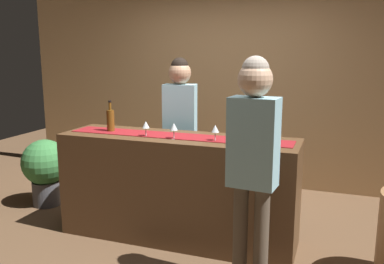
# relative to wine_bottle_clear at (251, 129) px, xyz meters

# --- Properties ---
(ground_plane) EXTENTS (10.00, 10.00, 0.00)m
(ground_plane) POSITION_rel_wine_bottle_clear_xyz_m (-0.69, 0.03, -1.11)
(ground_plane) COLOR brown
(back_wall) EXTENTS (6.00, 0.12, 2.90)m
(back_wall) POSITION_rel_wine_bottle_clear_xyz_m (-0.69, 1.93, 0.34)
(back_wall) COLOR tan
(back_wall) RESTS_ON ground
(bar_counter) EXTENTS (2.22, 0.60, 0.99)m
(bar_counter) POSITION_rel_wine_bottle_clear_xyz_m (-0.69, 0.03, -0.61)
(bar_counter) COLOR #543821
(bar_counter) RESTS_ON ground
(counter_runner_cloth) EXTENTS (2.10, 0.28, 0.01)m
(counter_runner_cloth) POSITION_rel_wine_bottle_clear_xyz_m (-0.69, 0.03, -0.11)
(counter_runner_cloth) COLOR maroon
(counter_runner_cloth) RESTS_ON bar_counter
(wine_bottle_clear) EXTENTS (0.07, 0.07, 0.30)m
(wine_bottle_clear) POSITION_rel_wine_bottle_clear_xyz_m (0.00, 0.00, 0.00)
(wine_bottle_clear) COLOR #B2C6C1
(wine_bottle_clear) RESTS_ON bar_counter
(wine_bottle_amber) EXTENTS (0.07, 0.07, 0.30)m
(wine_bottle_amber) POSITION_rel_wine_bottle_clear_xyz_m (-1.38, 0.03, 0.00)
(wine_bottle_amber) COLOR brown
(wine_bottle_amber) RESTS_ON bar_counter
(wine_glass_near_customer) EXTENTS (0.07, 0.07, 0.14)m
(wine_glass_near_customer) POSITION_rel_wine_bottle_clear_xyz_m (-0.30, -0.05, -0.01)
(wine_glass_near_customer) COLOR silver
(wine_glass_near_customer) RESTS_ON bar_counter
(wine_glass_mid_counter) EXTENTS (0.07, 0.07, 0.14)m
(wine_glass_mid_counter) POSITION_rel_wine_bottle_clear_xyz_m (-0.67, -0.09, -0.01)
(wine_glass_mid_counter) COLOR silver
(wine_glass_mid_counter) RESTS_ON bar_counter
(wine_glass_far_end) EXTENTS (0.07, 0.07, 0.14)m
(wine_glass_far_end) POSITION_rel_wine_bottle_clear_xyz_m (-0.95, -0.08, -0.01)
(wine_glass_far_end) COLOR silver
(wine_glass_far_end) RESTS_ON bar_counter
(bartender) EXTENTS (0.37, 0.25, 1.70)m
(bartender) POSITION_rel_wine_bottle_clear_xyz_m (-0.89, 0.61, -0.06)
(bartender) COLOR #26262B
(bartender) RESTS_ON ground
(customer_sipping) EXTENTS (0.36, 0.24, 1.73)m
(customer_sipping) POSITION_rel_wine_bottle_clear_xyz_m (0.14, -0.60, -0.03)
(customer_sipping) COLOR brown
(customer_sipping) RESTS_ON ground
(potted_plant_tall) EXTENTS (0.53, 0.53, 0.77)m
(potted_plant_tall) POSITION_rel_wine_bottle_clear_xyz_m (-2.44, 0.32, -0.66)
(potted_plant_tall) COLOR #4C4C51
(potted_plant_tall) RESTS_ON ground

